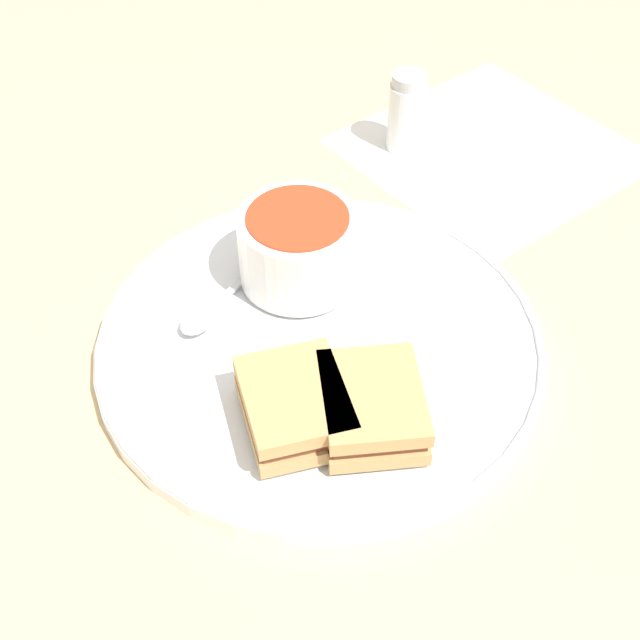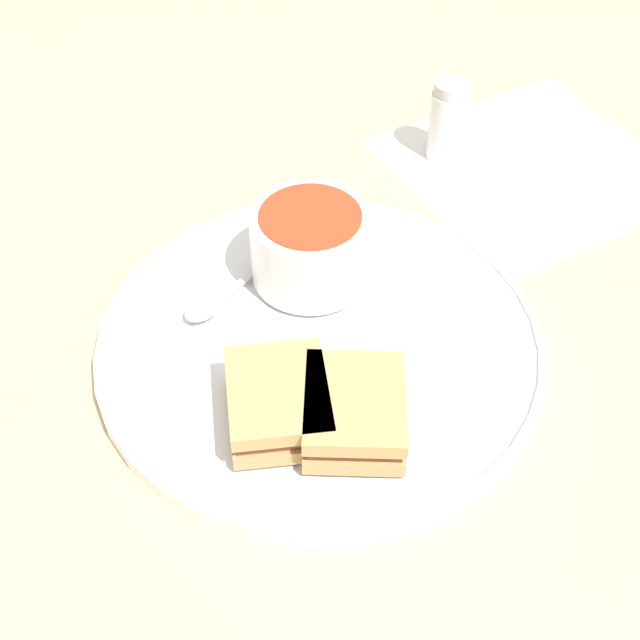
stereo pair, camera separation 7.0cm
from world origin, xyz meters
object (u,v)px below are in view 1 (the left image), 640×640
(soup_bowl, at_px, (298,247))
(sandwich_half_far, at_px, (372,406))
(spoon, at_px, (204,315))
(sandwich_half_near, at_px, (295,406))
(salt_shaker, at_px, (407,113))

(soup_bowl, height_order, sandwich_half_far, soup_bowl)
(spoon, xyz_separation_m, sandwich_half_near, (0.05, 0.12, 0.01))
(spoon, bearing_deg, sandwich_half_far, 83.86)
(soup_bowl, bearing_deg, salt_shaker, -176.04)
(soup_bowl, bearing_deg, sandwich_half_near, 30.01)
(sandwich_half_far, bearing_deg, soup_bowl, -130.32)
(sandwich_half_far, bearing_deg, salt_shaker, -157.56)
(soup_bowl, distance_m, spoon, 0.10)
(soup_bowl, distance_m, sandwich_half_near, 0.16)
(spoon, xyz_separation_m, sandwich_half_far, (0.02, 0.17, 0.01))
(sandwich_half_far, relative_size, salt_shaker, 1.34)
(sandwich_half_near, bearing_deg, soup_bowl, -149.99)
(soup_bowl, height_order, spoon, soup_bowl)
(soup_bowl, relative_size, sandwich_half_far, 0.88)
(soup_bowl, relative_size, sandwich_half_near, 0.89)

